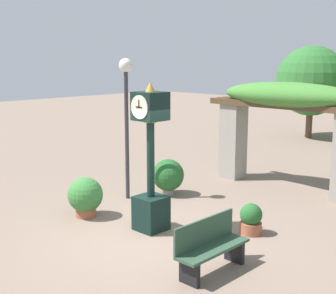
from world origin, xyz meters
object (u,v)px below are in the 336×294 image
Objects in this scene: potted_plant_far_left at (251,219)px; park_bench at (210,247)px; potted_plant_near_right at (85,196)px; lamp_post at (126,99)px; pedestal_clock at (151,165)px; potted_plant_near_left at (168,176)px.

potted_plant_far_left is 0.43× the size of park_bench.
lamp_post is at bearing 103.83° from potted_plant_near_right.
potted_plant_near_right is 3.66m from potted_plant_far_left.
lamp_post is at bearing -178.16° from potted_plant_far_left.
pedestal_clock is 0.87× the size of lamp_post.
park_bench is at bearing -3.09° from potted_plant_near_right.
potted_plant_far_left is at bearing 27.51° from potted_plant_near_right.
potted_plant_near_left is at bearing 53.02° from park_bench.
potted_plant_near_left is at bearing 87.16° from potted_plant_near_right.
park_bench is (2.09, -0.65, -0.94)m from pedestal_clock.
potted_plant_near_right is at bearing -92.84° from potted_plant_near_left.
potted_plant_near_left is 0.27× the size of lamp_post.
potted_plant_far_left is (3.24, 1.69, -0.16)m from potted_plant_near_right.
potted_plant_near_left is 4.51m from park_bench.
lamp_post is (-3.63, -0.12, 2.21)m from potted_plant_far_left.
pedestal_clock is at bearing -142.42° from potted_plant_far_left.
potted_plant_near_left reaches higher than potted_plant_far_left.
pedestal_clock reaches higher than potted_plant_far_left.
potted_plant_near_left is 1.04× the size of potted_plant_near_right.
lamp_post is (-0.51, -0.94, 2.01)m from potted_plant_near_left.
potted_plant_near_left is 2.52m from potted_plant_near_right.
park_bench is 0.42× the size of lamp_post.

